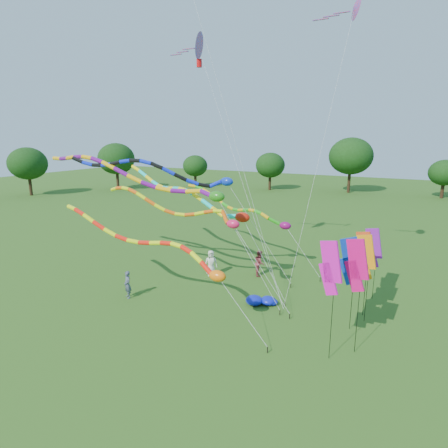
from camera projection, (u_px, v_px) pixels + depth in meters
The scene contains 20 objects.
ground at pixel (208, 336), 18.44m from camera, with size 160.00×160.00×0.00m, color #275215.
tree_ring at pixel (225, 212), 22.22m from camera, with size 115.54×120.59×9.37m.
tube_kite_red at pixel (155, 246), 20.40m from camera, with size 14.15×1.84×5.92m.
tube_kite_orange at pixel (185, 210), 22.12m from camera, with size 12.25×1.16×7.02m.
tube_kite_purple at pixel (142, 177), 23.36m from camera, with size 17.80×1.15×9.05m.
tube_kite_blue at pixel (167, 173), 23.49m from camera, with size 13.61×4.63×8.81m.
tube_kite_cyan at pixel (190, 196), 26.36m from camera, with size 15.54×5.60×7.70m.
tube_kite_green at pixel (246, 210), 28.98m from camera, with size 12.56×3.73×6.01m.
delta_kite_high_a at pixel (198, 46), 24.34m from camera, with size 10.14×5.17×17.49m.
delta_kite_high_c at pixel (355, 7), 20.09m from camera, with size 3.10×5.49×17.17m.
banner_pole_red at pixel (364, 254), 19.97m from camera, with size 1.10×0.51×4.74m.
banner_pole_magenta_a at pixel (330, 269), 15.83m from camera, with size 1.12×0.47×5.42m.
banner_pole_orange at pixel (365, 257), 19.31m from camera, with size 1.14×0.38×4.76m.
banner_pole_magenta_b at pixel (356, 266), 16.31m from camera, with size 1.14×0.40×5.36m.
banner_pole_violet at pixel (373, 248), 22.11m from camera, with size 1.13×0.45×4.41m.
banner_pole_blue_a at pixel (350, 261), 18.34m from camera, with size 1.12×0.47×4.89m.
blue_nylon_heap at pixel (261, 298), 22.05m from camera, with size 1.15×1.52×0.57m.
person_a at pixel (211, 263), 26.27m from camera, with size 0.89×0.58×1.81m, color silver.
person_b at pixel (127, 285), 22.63m from camera, with size 0.62×0.40×1.69m, color #454E61.
person_c at pixel (260, 263), 26.27m from camera, with size 0.88×0.69×1.81m, color #90343C.
Camera 1 is at (8.52, -14.34, 9.64)m, focal length 30.00 mm.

